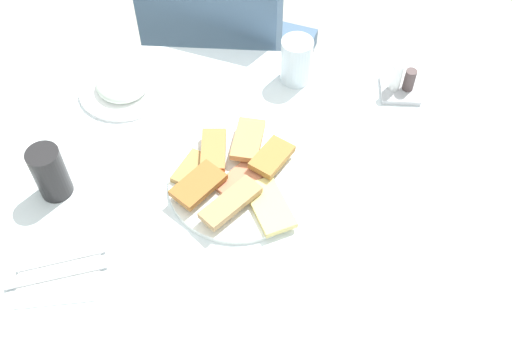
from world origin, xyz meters
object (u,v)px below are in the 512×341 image
dining_chair (226,55)px  soda_can (50,173)px  salad_plate_greens (123,85)px  paper_napkin (60,268)px  fork (57,276)px  spoon (62,259)px  drinking_glass (296,61)px  condiment_caddy (401,84)px  pide_platter (237,180)px  dining_table (267,198)px

dining_chair → soda_can: size_ratio=7.37×
salad_plate_greens → paper_napkin: (-0.03, -0.48, -0.02)m
paper_napkin → fork: (0.00, -0.02, 0.00)m
soda_can → spoon: 0.18m
salad_plate_greens → drinking_glass: size_ratio=1.85×
paper_napkin → condiment_caddy: condiment_caddy is taller
salad_plate_greens → paper_napkin: salad_plate_greens is taller
salad_plate_greens → soda_can: size_ratio=1.71×
spoon → paper_napkin: bearing=-108.7°
spoon → soda_can: bearing=89.0°
paper_napkin → spoon: 0.02m
drinking_glass → pide_platter: bearing=-109.2°
dining_table → spoon: bearing=-149.3°
spoon → condiment_caddy: bearing=17.3°
soda_can → spoon: size_ratio=0.74×
dining_chair → fork: bearing=-104.8°
dining_table → paper_napkin: bearing=-147.3°
dining_table → paper_napkin: paper_napkin is taller
drinking_glass → condiment_caddy: drinking_glass is taller
dining_table → condiment_caddy: 0.42m
pide_platter → spoon: (-0.32, -0.20, -0.01)m
salad_plate_greens → condiment_caddy: size_ratio=2.31×
fork → spoon: size_ratio=1.13×
soda_can → paper_napkin: 0.20m
dining_table → drinking_glass: (0.05, 0.30, 0.14)m
soda_can → drinking_glass: 0.61m
fork → salad_plate_greens: bearing=68.8°
condiment_caddy → soda_can: bearing=-155.4°
dining_chair → salad_plate_greens: (-0.20, -0.37, 0.22)m
dining_chair → soda_can: (-0.28, -0.67, 0.27)m
condiment_caddy → drinking_glass: bearing=172.9°
soda_can → condiment_caddy: (0.73, 0.33, -0.04)m
fork → spoon: 0.04m
drinking_glass → condiment_caddy: (0.25, -0.03, -0.03)m
soda_can → salad_plate_greens: bearing=75.0°
dining_table → salad_plate_greens: bearing=146.5°
dining_table → fork: (-0.38, -0.26, 0.09)m
dining_chair → pide_platter: (0.09, -0.63, 0.22)m
dining_chair → pide_platter: dining_chair is taller
dining_table → spoon: (-0.38, -0.23, 0.09)m
pide_platter → condiment_caddy: condiment_caddy is taller
drinking_glass → salad_plate_greens: bearing=-170.7°
dining_table → drinking_glass: size_ratio=9.64×
drinking_glass → fork: drinking_glass is taller
dining_table → dining_chair: 0.63m
pide_platter → soda_can: soda_can is taller
dining_table → drinking_glass: 0.33m
pide_platter → dining_chair: bearing=98.3°
spoon → condiment_caddy: 0.84m
dining_chair → fork: (-0.23, -0.87, 0.21)m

